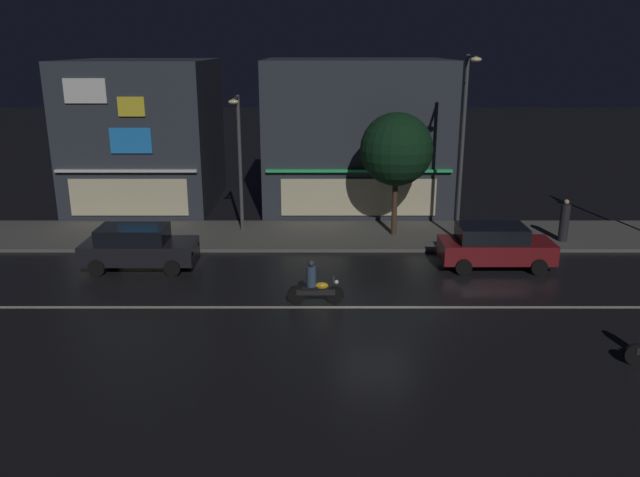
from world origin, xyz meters
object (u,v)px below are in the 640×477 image
(streetlamp_west, at_px, (236,152))
(motorcycle_lead, at_px, (312,285))
(parked_car_near_kerb, at_px, (135,247))
(parked_car_trailing, at_px, (492,246))
(pedestrian_on_sidewalk, at_px, (561,222))
(streetlamp_mid, at_px, (461,135))
(traffic_cone, at_px, (542,251))

(streetlamp_west, relative_size, motorcycle_lead, 3.21)
(parked_car_near_kerb, xyz_separation_m, parked_car_trailing, (13.79, 0.12, 0.00))
(pedestrian_on_sidewalk, xyz_separation_m, motorcycle_lead, (-10.75, -6.63, -0.36))
(streetlamp_mid, height_order, traffic_cone, streetlamp_mid)
(motorcycle_lead, bearing_deg, streetlamp_mid, 55.02)
(parked_car_trailing, bearing_deg, streetlamp_west, -23.37)
(streetlamp_mid, height_order, motorcycle_lead, streetlamp_mid)
(parked_car_near_kerb, bearing_deg, streetlamp_mid, 14.01)
(streetlamp_mid, xyz_separation_m, parked_car_near_kerb, (-13.02, -3.25, -3.83))
(pedestrian_on_sidewalk, relative_size, traffic_cone, 3.36)
(streetlamp_west, xyz_separation_m, traffic_cone, (12.74, -3.30, -3.53))
(streetlamp_mid, distance_m, parked_car_near_kerb, 13.96)
(parked_car_near_kerb, bearing_deg, pedestrian_on_sidewalk, 10.08)
(parked_car_near_kerb, bearing_deg, motorcycle_lead, -27.20)
(parked_car_near_kerb, bearing_deg, parked_car_trailing, 0.49)
(parked_car_near_kerb, bearing_deg, streetlamp_west, 53.12)
(pedestrian_on_sidewalk, height_order, traffic_cone, pedestrian_on_sidewalk)
(streetlamp_mid, xyz_separation_m, pedestrian_on_sidewalk, (4.55, -0.13, -3.71))
(parked_car_near_kerb, xyz_separation_m, traffic_cone, (16.19, 1.28, -0.59))
(streetlamp_mid, bearing_deg, motorcycle_lead, -132.52)
(streetlamp_west, relative_size, parked_car_near_kerb, 1.42)
(parked_car_trailing, xyz_separation_m, motorcycle_lead, (-6.96, -3.63, -0.24))
(parked_car_near_kerb, distance_m, parked_car_trailing, 13.79)
(streetlamp_west, xyz_separation_m, parked_car_trailing, (10.34, -4.47, -2.93))
(pedestrian_on_sidewalk, height_order, parked_car_trailing, pedestrian_on_sidewalk)
(streetlamp_mid, relative_size, pedestrian_on_sidewalk, 4.22)
(streetlamp_mid, height_order, parked_car_trailing, streetlamp_mid)
(streetlamp_west, bearing_deg, parked_car_trailing, -23.37)
(pedestrian_on_sidewalk, bearing_deg, streetlamp_mid, -142.79)
(streetlamp_west, height_order, motorcycle_lead, streetlamp_west)
(streetlamp_west, distance_m, streetlamp_mid, 9.71)
(pedestrian_on_sidewalk, distance_m, parked_car_trailing, 4.84)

